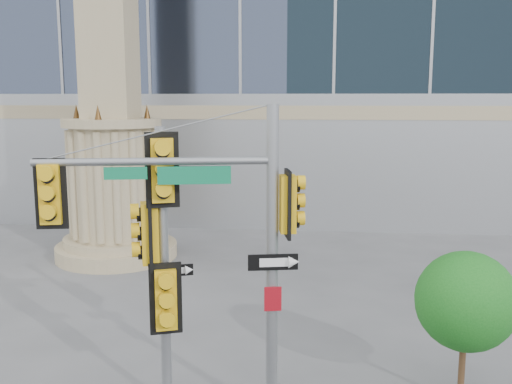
# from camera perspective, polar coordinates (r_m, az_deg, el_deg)

# --- Properties ---
(ground) EXTENTS (120.00, 120.00, 0.00)m
(ground) POSITION_cam_1_polar(r_m,az_deg,el_deg) (12.37, -0.42, -18.66)
(ground) COLOR #545456
(ground) RESTS_ON ground
(monument) EXTENTS (4.40, 4.40, 16.60)m
(monument) POSITION_cam_1_polar(r_m,az_deg,el_deg) (21.12, -14.28, 8.27)
(monument) COLOR tan
(monument) RESTS_ON ground
(main_signal_pole) EXTENTS (4.40, 1.22, 5.72)m
(main_signal_pole) POSITION_cam_1_polar(r_m,az_deg,el_deg) (9.89, -4.33, -3.94)
(main_signal_pole) COLOR slate
(main_signal_pole) RESTS_ON ground
(secondary_signal_pole) EXTENTS (1.00, 0.71, 5.32)m
(secondary_signal_pole) POSITION_cam_1_polar(r_m,az_deg,el_deg) (10.45, -9.52, -5.67)
(secondary_signal_pole) COLOR slate
(secondary_signal_pole) RESTS_ON ground
(street_tree) EXTENTS (1.93, 1.88, 3.00)m
(street_tree) POSITION_cam_1_polar(r_m,az_deg,el_deg) (11.60, 20.39, -10.56)
(street_tree) COLOR tan
(street_tree) RESTS_ON ground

